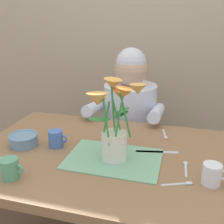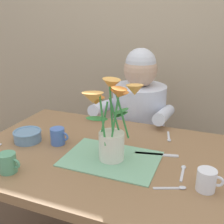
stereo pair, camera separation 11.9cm
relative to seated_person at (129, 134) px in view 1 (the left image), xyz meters
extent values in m
cube|color=tan|center=(0.02, 0.43, 0.69)|extent=(4.00, 0.10, 2.50)
cube|color=olive|center=(0.02, -0.62, 0.16)|extent=(1.20, 0.80, 0.04)
cylinder|color=olive|center=(-0.52, -0.28, -0.21)|extent=(0.06, 0.06, 0.70)
cylinder|color=olive|center=(0.56, -0.28, -0.21)|extent=(0.06, 0.06, 0.70)
cylinder|color=#4C4C56|center=(0.00, 0.00, -0.36)|extent=(0.30, 0.30, 0.40)
cylinder|color=silver|center=(0.00, 0.00, 0.09)|extent=(0.34, 0.34, 0.50)
sphere|color=tan|center=(0.00, 0.00, 0.44)|extent=(0.21, 0.21, 0.21)
sphere|color=silver|center=(0.00, 0.00, 0.48)|extent=(0.19, 0.19, 0.19)
cylinder|color=silver|center=(-0.19, -0.14, 0.22)|extent=(0.07, 0.33, 0.12)
cylinder|color=silver|center=(0.19, -0.14, 0.22)|extent=(0.07, 0.33, 0.12)
cube|color=#7AB289|center=(0.07, -0.66, 0.18)|extent=(0.40, 0.28, 0.00)
cylinder|color=silver|center=(0.07, -0.66, 0.24)|extent=(0.11, 0.11, 0.13)
cylinder|color=#388E42|center=(0.12, -0.66, 0.38)|extent=(0.04, 0.08, 0.22)
cone|color=#EFA84C|center=(0.16, -0.65, 0.49)|extent=(0.10, 0.10, 0.04)
sphere|color=#E5D14C|center=(0.16, -0.65, 0.50)|extent=(0.02, 0.02, 0.02)
cylinder|color=#388E42|center=(0.08, -0.64, 0.36)|extent=(0.04, 0.06, 0.19)
cone|color=orange|center=(0.09, -0.61, 0.46)|extent=(0.09, 0.09, 0.04)
sphere|color=#E5D14C|center=(0.09, -0.61, 0.46)|extent=(0.02, 0.02, 0.02)
cylinder|color=#388E42|center=(0.06, -0.64, 0.38)|extent=(0.03, 0.03, 0.23)
cone|color=#EFA84C|center=(0.05, -0.61, 0.50)|extent=(0.08, 0.08, 0.05)
sphere|color=#E5D14C|center=(0.05, -0.61, 0.50)|extent=(0.02, 0.02, 0.02)
cylinder|color=#388E42|center=(0.03, -0.65, 0.35)|extent=(0.03, 0.05, 0.16)
cone|color=orange|center=(0.00, -0.64, 0.43)|extent=(0.09, 0.09, 0.05)
sphere|color=#E5D14C|center=(0.00, -0.64, 0.43)|extent=(0.02, 0.02, 0.02)
cylinder|color=#388E42|center=(0.05, -0.70, 0.37)|extent=(0.04, 0.03, 0.20)
cone|color=#EFA84C|center=(0.03, -0.74, 0.47)|extent=(0.11, 0.11, 0.05)
sphere|color=#E5D14C|center=(0.03, -0.74, 0.48)|extent=(0.02, 0.02, 0.02)
cylinder|color=#388E42|center=(0.10, -0.70, 0.38)|extent=(0.05, 0.02, 0.23)
cone|color=orange|center=(0.13, -0.73, 0.50)|extent=(0.07, 0.06, 0.04)
sphere|color=#E5D14C|center=(0.13, -0.73, 0.50)|extent=(0.02, 0.02, 0.02)
ellipsoid|color=#388E42|center=(0.01, -0.68, 0.36)|extent=(0.10, 0.07, 0.02)
ellipsoid|color=#388E42|center=(0.09, -0.60, 0.38)|extent=(0.07, 0.10, 0.02)
ellipsoid|color=#388E42|center=(0.09, -0.60, 0.37)|extent=(0.07, 0.10, 0.02)
cylinder|color=#6689A8|center=(-0.38, -0.65, 0.20)|extent=(0.13, 0.13, 0.05)
torus|color=#6689A8|center=(-0.38, -0.65, 0.23)|extent=(0.14, 0.14, 0.01)
cube|color=silver|center=(0.24, -0.55, 0.18)|extent=(0.19, 0.06, 0.00)
cylinder|color=#476BB7|center=(-0.22, -0.61, 0.22)|extent=(0.07, 0.07, 0.08)
torus|color=#476BB7|center=(-0.18, -0.61, 0.22)|extent=(0.04, 0.01, 0.04)
cylinder|color=silver|center=(0.46, -0.74, 0.22)|extent=(0.07, 0.07, 0.08)
torus|color=silver|center=(0.50, -0.74, 0.22)|extent=(0.04, 0.01, 0.04)
cylinder|color=#569970|center=(-0.27, -0.90, 0.22)|extent=(0.07, 0.07, 0.08)
torus|color=#569970|center=(-0.23, -0.90, 0.22)|extent=(0.04, 0.01, 0.04)
cube|color=silver|center=(0.37, -0.67, 0.18)|extent=(0.01, 0.10, 0.00)
ellipsoid|color=silver|center=(0.37, -0.62, 0.18)|extent=(0.02, 0.03, 0.01)
cube|color=silver|center=(0.33, -0.78, 0.18)|extent=(0.10, 0.05, 0.00)
ellipsoid|color=silver|center=(0.38, -0.76, 0.18)|extent=(0.03, 0.03, 0.01)
cube|color=silver|center=(0.26, -0.33, 0.18)|extent=(0.03, 0.10, 0.00)
ellipsoid|color=silver|center=(0.27, -0.39, 0.18)|extent=(0.03, 0.03, 0.01)
camera|label=1|loc=(0.34, -1.65, 0.77)|focal=43.50mm
camera|label=2|loc=(0.45, -1.61, 0.77)|focal=43.50mm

